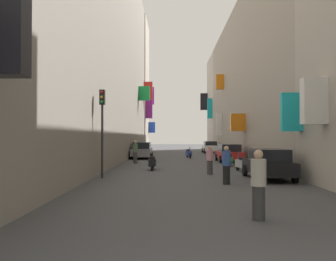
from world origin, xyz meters
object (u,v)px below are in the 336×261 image
Objects in this scene: parked_car_grey at (142,150)px; scooter_blue at (189,153)px; pedestrian_near_left at (210,160)px; traffic_light_near_corner at (102,118)px; parked_car_white at (210,147)px; scooter_green at (230,160)px; pedestrian_near_right at (226,165)px; pedestrian_crossing at (259,185)px; scooter_silver at (242,164)px; parked_car_black at (268,163)px; pedestrian_mid_street at (135,152)px; parked_car_red at (229,153)px; scooter_black at (152,162)px.

parked_car_grey reaches higher than scooter_blue.
pedestrian_near_left is (0.45, -15.34, 0.32)m from scooter_blue.
traffic_light_near_corner is (-5.16, -17.22, 2.55)m from scooter_blue.
scooter_green is at bearing -92.30° from parked_car_white.
pedestrian_near_right is at bearing -86.04° from pedestrian_near_left.
scooter_blue is at bearing 91.10° from pedestrian_crossing.
scooter_silver is 1.07× the size of scooter_blue.
parked_car_white is at bearing 85.24° from pedestrian_near_right.
pedestrian_near_left is (4.97, -14.64, -0.02)m from parked_car_grey.
scooter_green is (6.98, -8.97, -0.34)m from parked_car_grey.
parked_car_black is 4.10m from scooter_silver.
scooter_blue is 18.16m from traffic_light_near_corner.
parked_car_black is 17.91m from scooter_blue.
scooter_silver is 9.70m from pedestrian_mid_street.
parked_car_red is (-0.19, -16.56, -0.02)m from parked_car_white.
parked_car_grey reaches higher than scooter_black.
scooter_black is 1.01× the size of scooter_blue.
pedestrian_mid_street is at bearing 106.31° from scooter_black.
parked_car_white is 1.01× the size of traffic_light_near_corner.
pedestrian_near_left is at bearing 18.58° from traffic_light_near_corner.
pedestrian_near_left reaches higher than scooter_silver.
parked_car_black is at bearing -2.93° from traffic_light_near_corner.
pedestrian_near_right is at bearing -99.52° from parked_car_red.
scooter_blue is (-3.29, -11.16, -0.33)m from parked_car_white.
traffic_light_near_corner is at bearing -161.42° from pedestrian_near_left.
parked_car_white is at bearing 83.88° from pedestrian_near_left.
pedestrian_near_right reaches higher than parked_car_white.
parked_car_white reaches higher than scooter_black.
pedestrian_mid_street is 10.49m from traffic_light_near_corner.
parked_car_grey is 1.00× the size of parked_car_black.
pedestrian_near_right reaches higher than scooter_silver.
parked_car_red is 0.97× the size of traffic_light_near_corner.
parked_car_black is 0.94× the size of parked_car_white.
parked_car_red is at bearing -90.66° from parked_car_white.
parked_car_red is 7.78m from pedestrian_mid_street.
parked_car_grey is 16.68m from traffic_light_near_corner.
scooter_silver is at bearing -43.05° from pedestrian_mid_street.
parked_car_black is at bearing -65.91° from parked_car_grey.
pedestrian_near_left is 0.36× the size of traffic_light_near_corner.
pedestrian_near_right is 0.38× the size of traffic_light_near_corner.
parked_car_grey is 4.59m from scooter_blue.
pedestrian_near_left reaches higher than scooter_green.
pedestrian_near_left is 6.32m from traffic_light_near_corner.
scooter_black is 7.81m from pedestrian_near_right.
parked_car_red reaches higher than scooter_silver.
pedestrian_crossing reaches higher than parked_car_red.
pedestrian_crossing is 10.95m from pedestrian_near_left.
pedestrian_crossing reaches higher than pedestrian_near_right.
pedestrian_crossing reaches higher than scooter_black.
pedestrian_near_right is at bearing -99.93° from scooter_green.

